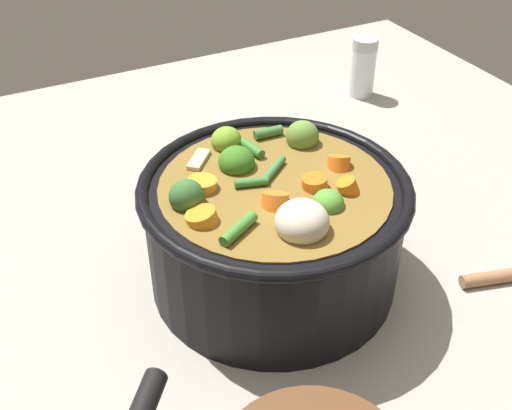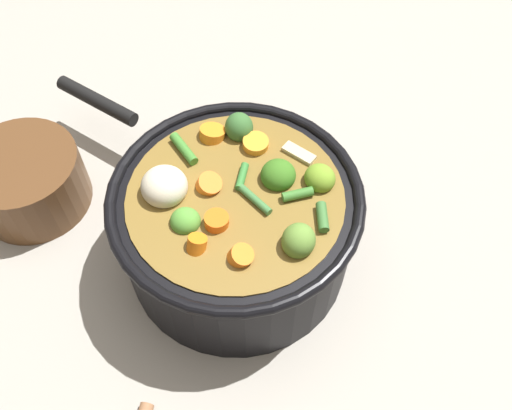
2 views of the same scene
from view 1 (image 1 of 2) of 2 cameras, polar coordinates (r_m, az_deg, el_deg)
ground_plane at (r=0.66m, az=1.51°, el=-6.46°), size 1.10×1.10×0.00m
cooking_pot at (r=0.62m, az=1.59°, el=-2.15°), size 0.26×0.26×0.14m
salt_shaker at (r=1.00m, az=9.53°, el=12.05°), size 0.04×0.04×0.09m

